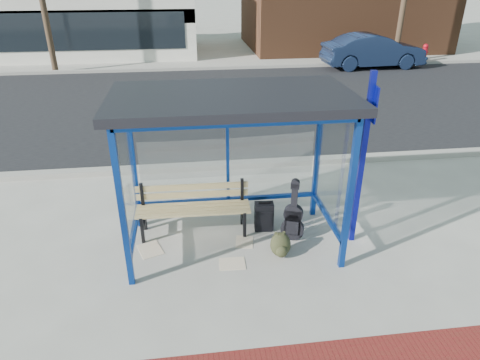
{
  "coord_description": "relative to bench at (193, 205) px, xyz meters",
  "views": [
    {
      "loc": [
        -0.61,
        -5.58,
        3.92
      ],
      "look_at": [
        0.13,
        0.2,
        1.03
      ],
      "focal_mm": 32.0,
      "sensor_mm": 36.0,
      "label": 1
    }
  ],
  "objects": [
    {
      "name": "ground",
      "position": [
        0.6,
        -0.46,
        -0.49
      ],
      "size": [
        120.0,
        120.0,
        0.0
      ],
      "primitive_type": "plane",
      "color": "#B2ADA0",
      "rests_on": "ground"
    },
    {
      "name": "curb_near",
      "position": [
        0.6,
        2.44,
        -0.43
      ],
      "size": [
        60.0,
        0.25,
        0.12
      ],
      "primitive_type": "cube",
      "color": "gray",
      "rests_on": "ground"
    },
    {
      "name": "street_asphalt",
      "position": [
        0.6,
        7.54,
        -0.48
      ],
      "size": [
        60.0,
        10.0,
        0.0
      ],
      "primitive_type": "cube",
      "color": "black",
      "rests_on": "ground"
    },
    {
      "name": "curb_far",
      "position": [
        0.6,
        12.64,
        -0.43
      ],
      "size": [
        60.0,
        0.25,
        0.12
      ],
      "primitive_type": "cube",
      "color": "gray",
      "rests_on": "ground"
    },
    {
      "name": "far_sidewalk",
      "position": [
        0.6,
        14.54,
        -0.48
      ],
      "size": [
        60.0,
        4.0,
        0.01
      ],
      "primitive_type": "cube",
      "color": "#B2ADA0",
      "rests_on": "ground"
    },
    {
      "name": "bus_shelter",
      "position": [
        0.6,
        -0.39,
        1.58
      ],
      "size": [
        3.3,
        1.8,
        2.42
      ],
      "color": "navy",
      "rests_on": "ground"
    },
    {
      "name": "storefront_white",
      "position": [
        -8.4,
        17.52,
        1.51
      ],
      "size": [
        18.0,
        6.04,
        4.0
      ],
      "color": "silver",
      "rests_on": "ground"
    },
    {
      "name": "bench",
      "position": [
        0.0,
        0.0,
        0.0
      ],
      "size": [
        1.83,
        0.49,
        0.86
      ],
      "rotation": [
        0.0,
        0.0,
        -0.02
      ],
      "color": "black",
      "rests_on": "ground"
    },
    {
      "name": "guitar_bag",
      "position": [
        1.55,
        -0.43,
        -0.12
      ],
      "size": [
        0.38,
        0.22,
        1.0
      ],
      "rotation": [
        0.0,
        0.0,
        -0.33
      ],
      "color": "black",
      "rests_on": "ground"
    },
    {
      "name": "suitcase",
      "position": [
        1.15,
        -0.1,
        -0.24
      ],
      "size": [
        0.32,
        0.23,
        0.54
      ],
      "rotation": [
        0.0,
        0.0,
        -0.08
      ],
      "color": "black",
      "rests_on": "ground"
    },
    {
      "name": "backpack",
      "position": [
        1.27,
        -0.85,
        -0.31
      ],
      "size": [
        0.32,
        0.29,
        0.38
      ],
      "rotation": [
        0.0,
        0.0,
        -0.03
      ],
      "color": "#2A2B18",
      "rests_on": "ground"
    },
    {
      "name": "sign_post",
      "position": [
        2.51,
        -0.57,
        1.03
      ],
      "size": [
        0.13,
        0.34,
        2.7
      ],
      "rotation": [
        0.0,
        0.0,
        -0.12
      ],
      "color": "navy",
      "rests_on": "ground"
    },
    {
      "name": "newspaper_a",
      "position": [
        -0.7,
        -0.45,
        -0.48
      ],
      "size": [
        0.45,
        0.5,
        0.01
      ],
      "primitive_type": "cube",
      "rotation": [
        0.0,
        0.0,
        -1.22
      ],
      "color": "white",
      "rests_on": "ground"
    },
    {
      "name": "newspaper_b",
      "position": [
        0.52,
        -0.96,
        -0.48
      ],
      "size": [
        0.4,
        0.32,
        0.01
      ],
      "primitive_type": "cube",
      "rotation": [
        0.0,
        0.0,
        -0.04
      ],
      "color": "white",
      "rests_on": "ground"
    },
    {
      "name": "newspaper_c",
      "position": [
        0.78,
        -0.43,
        -0.48
      ],
      "size": [
        0.33,
        0.39,
        0.01
      ],
      "primitive_type": "cube",
      "rotation": [
        0.0,
        0.0,
        1.4
      ],
      "color": "white",
      "rests_on": "ground"
    },
    {
      "name": "parked_car",
      "position": [
        8.14,
        12.12,
        0.23
      ],
      "size": [
        4.4,
        1.69,
        1.43
      ],
      "primitive_type": "imported",
      "rotation": [
        0.0,
        0.0,
        1.61
      ],
      "color": "#182643",
      "rests_on": "ground"
    },
    {
      "name": "fire_hydrant",
      "position": [
        11.09,
        13.1,
        -0.05
      ],
      "size": [
        0.37,
        0.24,
        0.81
      ],
      "rotation": [
        0.0,
        0.0,
        0.39
      ],
      "color": "#AE0C17",
      "rests_on": "ground"
    }
  ]
}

